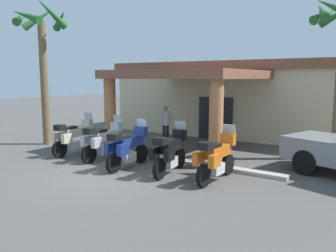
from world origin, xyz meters
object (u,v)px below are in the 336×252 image
Objects in this scene: motorcycle_silver at (103,141)px; motorcycle_orange at (216,158)px; motorcycle_blue at (128,148)px; palm_tree_roadside at (42,43)px; pedestrian at (166,122)px; motorcycle_black at (170,152)px; motel_building at (236,97)px; motorcycle_cream at (74,137)px.

motorcycle_silver and motorcycle_orange have the same top height.
palm_tree_roadside reaches higher than motorcycle_blue.
pedestrian is (0.25, 3.80, 0.33)m from motorcycle_silver.
motorcycle_black is at bearing -85.62° from motorcycle_blue.
motel_building is 5.91× the size of motorcycle_blue.
pedestrian reaches higher than motorcycle_blue.
motel_building reaches higher than motorcycle_silver.
motorcycle_silver is at bearing -100.72° from motel_building.
motel_building is at bearing 1.57° from motorcycle_black.
motorcycle_black is at bearing -95.43° from motorcycle_cream.
pedestrian is (-1.27, -5.08, -0.98)m from motel_building.
pedestrian is at bearing -105.05° from motel_building.
motorcycle_orange is (3.23, -8.98, -1.30)m from motel_building.
motorcycle_cream and motorcycle_black have the same top height.
motorcycle_cream is 1.00× the size of motorcycle_black.
pedestrian is at bearing 50.18° from motorcycle_orange.
motel_building is 10.40m from palm_tree_roadside.
motorcycle_blue is 3.18m from motorcycle_orange.
motorcycle_orange is at bearing -93.17° from motorcycle_silver.
motorcycle_orange is at bearing -71.22° from motel_building.
motorcycle_cream is at bearing 90.61° from motorcycle_orange.
motel_building is 5.94× the size of motorcycle_black.
motorcycle_blue is at bearing -100.37° from motorcycle_cream.
motel_building is at bearing 20.88° from motorcycle_orange.
motel_building is 5.92× the size of motorcycle_orange.
motel_building is 9.54m from motorcycle_cream.
palm_tree_roadside is at bearing 74.72° from motorcycle_black.
motorcycle_black is (4.75, -0.16, 0.00)m from motorcycle_cream.
motorcycle_cream and motorcycle_orange have the same top height.
motorcycle_blue is 1.00× the size of motorcycle_orange.
motorcycle_silver is (-1.52, -8.88, -1.30)m from motel_building.
palm_tree_roadside is (-2.71, 0.70, 3.88)m from motorcycle_cream.
motorcycle_orange is 5.96m from pedestrian.
pedestrian is at bearing 27.34° from motorcycle_black.
motorcycle_blue is 1.60m from motorcycle_black.
motorcycle_cream and motorcycle_blue have the same top height.
palm_tree_roadside is (-7.46, 0.86, 3.88)m from motorcycle_black.
motorcycle_silver is at bearing 89.88° from motorcycle_orange.
motel_building is at bearing -3.16° from motorcycle_blue.
motorcycle_silver is at bearing 116.49° from pedestrian.
motorcycle_black is 1.00× the size of motorcycle_orange.
motorcycle_blue is 1.26× the size of pedestrian.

